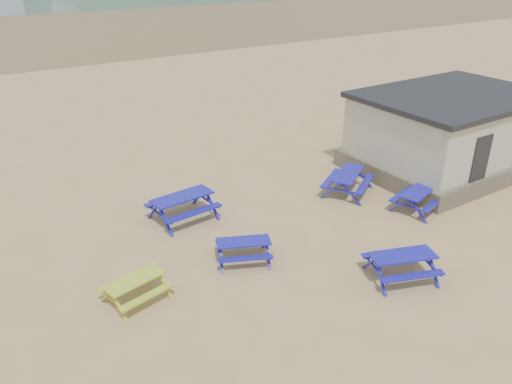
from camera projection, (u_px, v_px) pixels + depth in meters
ground at (244, 251)px, 15.11m from camera, size 400.00×400.00×0.00m
picnic_table_blue_b at (183, 207)px, 16.74m from camera, size 2.20×1.84×0.86m
picnic_table_blue_c at (348, 183)px, 18.58m from camera, size 2.44×2.32×0.80m
picnic_table_blue_d at (244, 251)px, 14.52m from camera, size 1.94×1.79×0.65m
picnic_table_blue_e at (401, 266)px, 13.72m from camera, size 2.17×1.96×0.75m
picnic_table_blue_f at (418, 200)px, 17.40m from camera, size 2.08×1.85×0.73m
picnic_table_yellow at (136, 289)px, 12.85m from camera, size 1.78×1.55×0.65m
amenity_block at (449, 131)px, 20.33m from camera, size 7.40×5.40×3.15m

